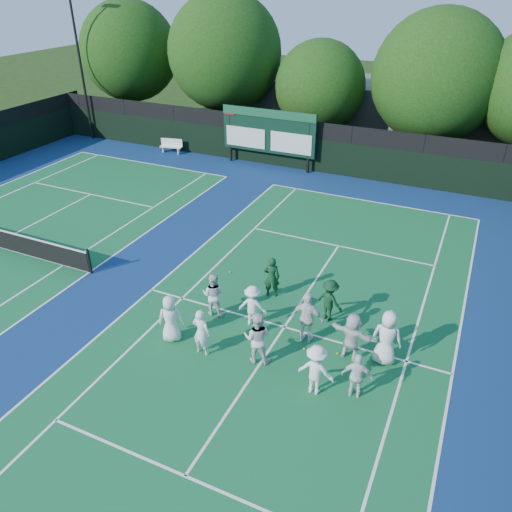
% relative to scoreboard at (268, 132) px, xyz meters
% --- Properties ---
extents(ground, '(120.00, 120.00, 0.00)m').
position_rel_scoreboard_xyz_m(ground, '(7.01, -15.59, -2.19)').
color(ground, '#1B330E').
rests_on(ground, ground).
extents(court_apron, '(34.00, 32.00, 0.01)m').
position_rel_scoreboard_xyz_m(court_apron, '(1.01, -14.59, -2.19)').
color(court_apron, navy).
rests_on(court_apron, ground).
extents(near_court, '(11.05, 23.85, 0.01)m').
position_rel_scoreboard_xyz_m(near_court, '(7.01, -14.59, -2.18)').
color(near_court, '#135F31').
rests_on(near_court, ground).
extents(back_fence, '(34.00, 0.08, 3.00)m').
position_rel_scoreboard_xyz_m(back_fence, '(1.01, 0.41, -0.83)').
color(back_fence, black).
rests_on(back_fence, ground).
extents(scoreboard, '(6.00, 0.21, 3.55)m').
position_rel_scoreboard_xyz_m(scoreboard, '(0.00, 0.00, 0.00)').
color(scoreboard, black).
rests_on(scoreboard, ground).
extents(clubhouse, '(18.00, 6.00, 4.00)m').
position_rel_scoreboard_xyz_m(clubhouse, '(5.01, 8.41, -0.19)').
color(clubhouse, '#57565B').
rests_on(clubhouse, ground).
extents(light_pole_left, '(1.20, 0.30, 10.12)m').
position_rel_scoreboard_xyz_m(light_pole_left, '(-13.99, 0.11, 4.11)').
color(light_pole_left, black).
rests_on(light_pole_left, ground).
extents(bench, '(1.54, 0.69, 0.94)m').
position_rel_scoreboard_xyz_m(bench, '(-6.95, -0.22, -1.68)').
color(bench, white).
rests_on(bench, ground).
extents(tree_a, '(7.01, 7.01, 9.07)m').
position_rel_scoreboard_xyz_m(tree_a, '(-12.58, 3.99, 3.19)').
color(tree_a, black).
rests_on(tree_a, ground).
extents(tree_b, '(7.57, 7.57, 9.71)m').
position_rel_scoreboard_xyz_m(tree_b, '(-4.75, 3.99, 3.54)').
color(tree_b, black).
rests_on(tree_b, ground).
extents(tree_c, '(5.67, 5.67, 7.13)m').
position_rel_scoreboard_xyz_m(tree_c, '(1.97, 3.99, 1.95)').
color(tree_c, black).
rests_on(tree_c, ground).
extents(tree_d, '(7.44, 7.44, 9.09)m').
position_rel_scoreboard_xyz_m(tree_d, '(8.91, 3.99, 2.99)').
color(tree_d, black).
rests_on(tree_d, ground).
extents(tennis_ball_0, '(0.07, 0.07, 0.07)m').
position_rel_scoreboard_xyz_m(tennis_ball_0, '(2.92, -15.90, -2.16)').
color(tennis_ball_0, '#C8CA17').
rests_on(tennis_ball_0, ground).
extents(tennis_ball_1, '(0.07, 0.07, 0.07)m').
position_rel_scoreboard_xyz_m(tennis_ball_1, '(9.07, -15.16, -2.16)').
color(tennis_ball_1, '#C8CA17').
rests_on(tennis_ball_1, ground).
extents(tennis_ball_2, '(0.07, 0.07, 0.07)m').
position_rel_scoreboard_xyz_m(tennis_ball_2, '(8.85, -16.37, -2.16)').
color(tennis_ball_2, '#C8CA17').
rests_on(tennis_ball_2, ground).
extents(tennis_ball_3, '(0.07, 0.07, 0.07)m').
position_rel_scoreboard_xyz_m(tennis_ball_3, '(3.68, -12.22, -2.16)').
color(tennis_ball_3, '#C8CA17').
rests_on(tennis_ball_3, ground).
extents(tennis_ball_4, '(0.07, 0.07, 0.07)m').
position_rel_scoreboard_xyz_m(tennis_ball_4, '(9.25, -13.70, -2.16)').
color(tennis_ball_4, '#C8CA17').
rests_on(tennis_ball_4, ground).
extents(tennis_ball_5, '(0.07, 0.07, 0.07)m').
position_rel_scoreboard_xyz_m(tennis_ball_5, '(8.02, -15.39, -2.16)').
color(tennis_ball_5, '#C8CA17').
rests_on(tennis_ball_5, ground).
extents(player_front_0, '(0.96, 0.81, 1.68)m').
position_rel_scoreboard_xyz_m(player_front_0, '(3.88, -16.72, -1.35)').
color(player_front_0, white).
rests_on(player_front_0, ground).
extents(player_front_1, '(0.62, 0.42, 1.67)m').
position_rel_scoreboard_xyz_m(player_front_1, '(5.13, -16.90, -1.36)').
color(player_front_1, white).
rests_on(player_front_1, ground).
extents(player_front_2, '(0.99, 0.85, 1.78)m').
position_rel_scoreboard_xyz_m(player_front_2, '(6.86, -16.48, -1.30)').
color(player_front_2, silver).
rests_on(player_front_2, ground).
extents(player_front_3, '(1.06, 0.61, 1.64)m').
position_rel_scoreboard_xyz_m(player_front_3, '(8.92, -16.99, -1.37)').
color(player_front_3, white).
rests_on(player_front_3, ground).
extents(player_front_4, '(0.92, 0.49, 1.49)m').
position_rel_scoreboard_xyz_m(player_front_4, '(10.03, -16.67, -1.44)').
color(player_front_4, white).
rests_on(player_front_4, ground).
extents(player_back_0, '(0.89, 0.74, 1.63)m').
position_rel_scoreboard_xyz_m(player_back_0, '(4.44, -14.89, -1.37)').
color(player_back_0, silver).
rests_on(player_back_0, ground).
extents(player_back_1, '(1.06, 0.72, 1.52)m').
position_rel_scoreboard_xyz_m(player_back_1, '(5.93, -14.86, -1.43)').
color(player_back_1, white).
rests_on(player_back_1, ground).
extents(player_back_2, '(1.08, 0.47, 1.83)m').
position_rel_scoreboard_xyz_m(player_back_2, '(7.93, -14.93, -1.27)').
color(player_back_2, silver).
rests_on(player_back_2, ground).
extents(player_back_3, '(1.60, 0.75, 1.65)m').
position_rel_scoreboard_xyz_m(player_back_3, '(9.45, -15.12, -1.36)').
color(player_back_3, silver).
rests_on(player_back_3, ground).
extents(player_back_4, '(0.93, 0.62, 1.87)m').
position_rel_scoreboard_xyz_m(player_back_4, '(10.45, -14.87, -1.25)').
color(player_back_4, white).
rests_on(player_back_4, ground).
extents(coach_left, '(0.69, 0.57, 1.64)m').
position_rel_scoreboard_xyz_m(coach_left, '(5.84, -13.00, -1.37)').
color(coach_left, '#0F391C').
rests_on(coach_left, ground).
extents(coach_right, '(1.15, 0.88, 1.57)m').
position_rel_scoreboard_xyz_m(coach_right, '(8.22, -13.49, -1.41)').
color(coach_right, '#0D321A').
rests_on(coach_right, ground).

